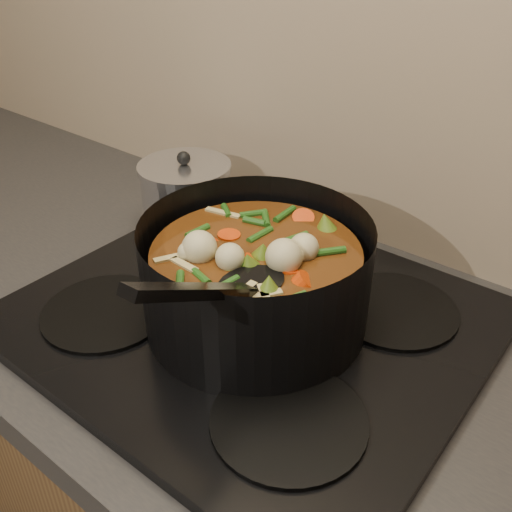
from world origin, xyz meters
The scene contains 4 objects.
counter centered at (0.00, 1.93, 0.46)m, with size 2.64×0.64×0.91m.
stovetop centered at (0.00, 1.93, 0.92)m, with size 0.62×0.54×0.03m.
stockpot centered at (0.02, 1.92, 1.00)m, with size 0.34×0.43×0.22m.
saucepan centered at (-0.26, 2.07, 0.99)m, with size 0.16×0.16×0.13m.
Camera 1 is at (0.41, 1.43, 1.43)m, focal length 40.00 mm.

